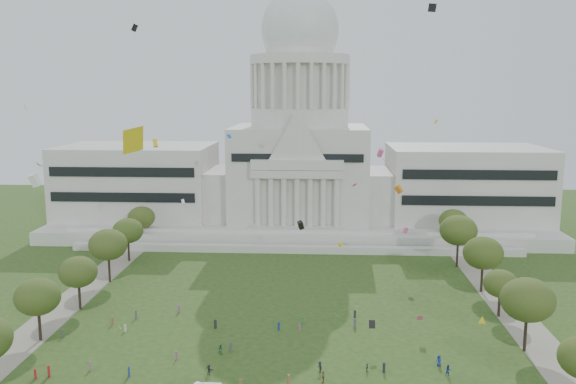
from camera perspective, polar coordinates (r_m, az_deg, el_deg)
capitol at (r=203.22m, az=1.08°, el=2.76°), size 160.00×64.50×91.30m
path_left at (r=138.48m, az=-21.00°, el=-10.70°), size 8.00×160.00×0.04m
path_right at (r=133.22m, az=21.14°, el=-11.52°), size 8.00×160.00×0.04m
row_tree_l_2 at (r=123.70m, az=-22.38°, el=-9.06°), size 8.42×8.42×11.97m
row_tree_r_2 at (r=117.64m, az=21.51°, el=-9.37°), size 9.55×9.55×13.58m
row_tree_l_3 at (r=137.85m, az=-19.04°, el=-7.09°), size 8.12×8.12×11.55m
row_tree_r_3 at (r=133.94m, az=19.26°, el=-8.09°), size 7.01×7.01×9.98m
row_tree_l_4 at (r=154.17m, az=-16.49°, el=-4.74°), size 9.29×9.29×13.21m
row_tree_r_4 at (r=147.82m, az=17.80°, el=-5.47°), size 9.19×9.19×13.06m
row_tree_l_5 at (r=171.83m, az=-14.76°, el=-3.53°), size 8.33×8.33×11.85m
row_tree_r_5 at (r=166.37m, az=15.66°, el=-3.47°), size 9.82×9.82×13.96m
row_tree_l_6 at (r=189.23m, az=-13.56°, el=-2.33°), size 8.19×8.19×11.64m
row_tree_r_6 at (r=184.31m, az=15.21°, el=-2.64°), size 8.42×8.42×11.97m
person_0 at (r=110.57m, az=13.94°, el=-15.05°), size 1.10×1.10×1.93m
person_2 at (r=107.47m, az=14.77°, el=-15.84°), size 1.03×0.74×1.92m
person_3 at (r=105.53m, az=2.99°, el=-16.02°), size 1.15×1.40×1.92m
person_4 at (r=102.18m, az=3.31°, el=-16.90°), size 0.87×1.28×2.00m
person_5 at (r=105.41m, az=-7.40°, el=-16.14°), size 1.76×1.63×1.86m
person_8 at (r=112.35m, az=-6.34°, el=-14.42°), size 1.00×0.73×1.86m
person_10 at (r=106.50m, az=7.41°, el=-15.98°), size 0.73×0.95×1.43m
distant_crowd at (r=114.27m, az=-8.32°, el=-14.08°), size 59.86×36.75×1.93m
kite_swarm at (r=96.37m, az=-0.92°, el=0.50°), size 84.76×109.48×64.41m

